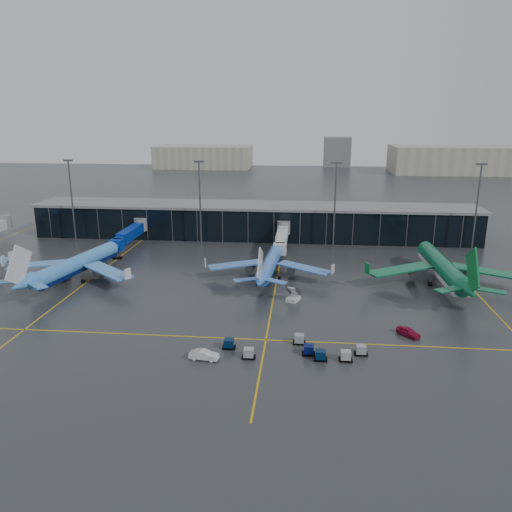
# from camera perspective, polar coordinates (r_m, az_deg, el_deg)

# --- Properties ---
(ground) EXTENTS (600.00, 600.00, 0.00)m
(ground) POSITION_cam_1_polar(r_m,az_deg,el_deg) (104.35, -3.72, -5.79)
(ground) COLOR #282B2D
(ground) RESTS_ON ground
(terminal_pier) EXTENTS (142.00, 17.00, 10.70)m
(terminal_pier) POSITION_cam_1_polar(r_m,az_deg,el_deg) (161.89, -0.24, 4.08)
(terminal_pier) COLOR black
(terminal_pier) RESTS_ON ground
(jet_bridges) EXTENTS (94.00, 27.50, 7.20)m
(jet_bridges) POSITION_cam_1_polar(r_m,az_deg,el_deg) (151.62, -14.28, 2.44)
(jet_bridges) COLOR #595B60
(jet_bridges) RESTS_ON ground
(flood_masts) EXTENTS (203.00, 0.50, 25.50)m
(flood_masts) POSITION_cam_1_polar(r_m,az_deg,el_deg) (148.15, 1.22, 6.28)
(flood_masts) COLOR #595B60
(flood_masts) RESTS_ON ground
(distant_hangars) EXTENTS (260.00, 71.00, 22.00)m
(distant_hangars) POSITION_cam_1_polar(r_m,az_deg,el_deg) (368.49, 11.05, 10.95)
(distant_hangars) COLOR #B2AD99
(distant_hangars) RESTS_ON ground
(taxi_lines) EXTENTS (220.00, 120.00, 0.02)m
(taxi_lines) POSITION_cam_1_polar(r_m,az_deg,el_deg) (113.17, 2.16, -4.00)
(taxi_lines) COLOR gold
(taxi_lines) RESTS_ON ground
(airliner_arkefly) EXTENTS (42.94, 46.79, 12.44)m
(airliner_arkefly) POSITION_cam_1_polar(r_m,az_deg,el_deg) (126.57, -19.87, 0.14)
(airliner_arkefly) COLOR #418AD6
(airliner_arkefly) RESTS_ON ground
(airliner_klm_near) EXTENTS (34.06, 38.17, 11.11)m
(airliner_klm_near) POSITION_cam_1_polar(r_m,az_deg,el_deg) (121.33, 1.65, 0.12)
(airliner_klm_near) COLOR #3E75CD
(airliner_klm_near) RESTS_ON ground
(airliner_aer_lingus) EXTENTS (38.60, 43.73, 13.21)m
(airliner_aer_lingus) POSITION_cam_1_polar(r_m,az_deg,el_deg) (124.00, 20.60, -0.06)
(airliner_aer_lingus) COLOR #0B6039
(airliner_aer_lingus) RESTS_ON ground
(baggage_carts) EXTENTS (24.37, 7.68, 1.70)m
(baggage_carts) POSITION_cam_1_polar(r_m,az_deg,el_deg) (84.59, 5.21, -10.66)
(baggage_carts) COLOR black
(baggage_carts) RESTS_ON ground
(mobile_airstair) EXTENTS (3.26, 3.80, 3.45)m
(mobile_airstair) POSITION_cam_1_polar(r_m,az_deg,el_deg) (107.39, 4.29, -4.72)
(mobile_airstair) COLOR silver
(mobile_airstair) RESTS_ON ground
(service_van_red) EXTENTS (4.41, 4.63, 1.56)m
(service_van_red) POSITION_cam_1_polar(r_m,az_deg,el_deg) (94.78, 17.00, -8.29)
(service_van_red) COLOR maroon
(service_van_red) RESTS_ON ground
(service_van_white) EXTENTS (5.03, 2.16, 1.61)m
(service_van_white) POSITION_cam_1_polar(r_m,az_deg,el_deg) (83.05, -5.97, -11.17)
(service_van_white) COLOR silver
(service_van_white) RESTS_ON ground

